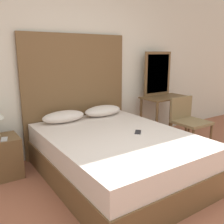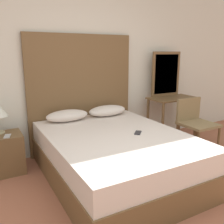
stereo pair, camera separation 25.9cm
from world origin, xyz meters
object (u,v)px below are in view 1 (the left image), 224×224
at_px(bed, 117,155).
at_px(chair, 188,118).
at_px(phone_on_nightstand, 4,139).
at_px(phone_on_bed, 138,132).
at_px(vanity_desk, 165,105).

distance_m(bed, chair, 1.56).
xyz_separation_m(phone_on_nightstand, chair, (2.68, -0.49, -0.04)).
relative_size(bed, chair, 2.58).
bearing_deg(bed, phone_on_nightstand, 149.05).
distance_m(bed, phone_on_nightstand, 1.36).
bearing_deg(chair, phone_on_bed, -166.84).
height_order(bed, phone_on_bed, phone_on_bed).
height_order(phone_on_bed, vanity_desk, vanity_desk).
xyz_separation_m(bed, phone_on_nightstand, (-1.15, 0.69, 0.24)).
height_order(phone_on_bed, chair, chair).
relative_size(vanity_desk, chair, 1.03).
xyz_separation_m(vanity_desk, chair, (-0.02, -0.53, -0.13)).
relative_size(phone_on_bed, phone_on_nightstand, 0.96).
xyz_separation_m(bed, phone_on_bed, (0.25, -0.10, 0.29)).
bearing_deg(bed, phone_on_bed, -21.86).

